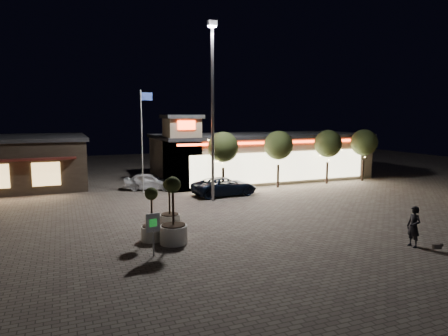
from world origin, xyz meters
name	(u,v)px	position (x,y,z in m)	size (l,w,h in m)	color
ground	(231,235)	(0.00, 0.00, 0.00)	(90.00, 90.00, 0.00)	#6F6559
retail_building	(258,156)	(9.51, 15.82, 2.21)	(20.40, 8.40, 6.10)	gray
floodlight_pole	(213,101)	(2.00, 8.00, 7.02)	(0.60, 0.40, 12.38)	gray
flagpole	(143,132)	(-1.90, 13.00, 4.74)	(0.95, 0.10, 8.00)	white
string_tree_a	(223,147)	(4.00, 11.00, 3.56)	(2.42, 2.42, 4.79)	#332319
string_tree_b	(279,145)	(9.00, 11.00, 3.56)	(2.42, 2.42, 4.79)	#332319
string_tree_c	(328,144)	(14.00, 11.00, 3.56)	(2.42, 2.42, 4.79)	#332319
string_tree_d	(364,143)	(18.00, 11.00, 3.56)	(2.42, 2.42, 4.79)	#332319
pickup_truck	(225,186)	(3.56, 9.61, 0.70)	(2.31, 5.01, 1.39)	black
white_sedan	(149,181)	(-1.29, 14.00, 0.70)	(1.65, 4.10, 1.40)	white
pedestrian	(414,227)	(7.09, -4.84, 0.96)	(0.70, 0.46, 1.91)	black
dog	(438,246)	(7.60, -5.78, 0.26)	(0.49, 0.25, 0.26)	#59514C
planter_left	(152,224)	(-3.92, 0.65, 0.81)	(1.07, 1.07, 2.64)	white
planter_mid	(173,223)	(-3.07, -0.17, 1.00)	(1.31, 1.31, 3.22)	white
planter_right	(170,213)	(-2.57, 2.48, 0.83)	(1.10, 1.10, 2.70)	white
valet_sign	(153,226)	(-4.33, -1.54, 1.33)	(0.63, 0.17, 1.90)	gray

